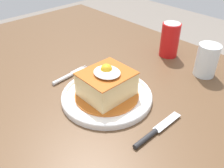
{
  "coord_description": "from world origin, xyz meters",
  "views": [
    {
      "loc": [
        0.47,
        -0.39,
        1.17
      ],
      "look_at": [
        0.07,
        -0.02,
        0.79
      ],
      "focal_mm": 38.24,
      "sensor_mm": 36.0,
      "label": 1
    }
  ],
  "objects_px": {
    "fork": "(68,76)",
    "knife": "(152,133)",
    "soda_can": "(170,40)",
    "drinking_glass": "(206,62)",
    "main_plate": "(107,96)"
  },
  "relations": [
    {
      "from": "soda_can",
      "to": "drinking_glass",
      "type": "distance_m",
      "value": 0.16
    },
    {
      "from": "fork",
      "to": "drinking_glass",
      "type": "relative_size",
      "value": 1.35
    },
    {
      "from": "fork",
      "to": "knife",
      "type": "height_order",
      "value": "same"
    },
    {
      "from": "knife",
      "to": "fork",
      "type": "bearing_deg",
      "value": -179.37
    },
    {
      "from": "knife",
      "to": "soda_can",
      "type": "bearing_deg",
      "value": 121.29
    },
    {
      "from": "fork",
      "to": "knife",
      "type": "xyz_separation_m",
      "value": [
        0.34,
        0.0,
        0.0
      ]
    },
    {
      "from": "main_plate",
      "to": "soda_can",
      "type": "distance_m",
      "value": 0.35
    },
    {
      "from": "knife",
      "to": "main_plate",
      "type": "bearing_deg",
      "value": 174.75
    },
    {
      "from": "knife",
      "to": "soda_can",
      "type": "distance_m",
      "value": 0.42
    },
    {
      "from": "knife",
      "to": "drinking_glass",
      "type": "relative_size",
      "value": 1.57
    },
    {
      "from": "fork",
      "to": "drinking_glass",
      "type": "height_order",
      "value": "drinking_glass"
    },
    {
      "from": "main_plate",
      "to": "drinking_glass",
      "type": "height_order",
      "value": "drinking_glass"
    },
    {
      "from": "main_plate",
      "to": "fork",
      "type": "relative_size",
      "value": 1.81
    },
    {
      "from": "main_plate",
      "to": "fork",
      "type": "bearing_deg",
      "value": -173.05
    },
    {
      "from": "soda_can",
      "to": "drinking_glass",
      "type": "bearing_deg",
      "value": -8.78
    }
  ]
}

